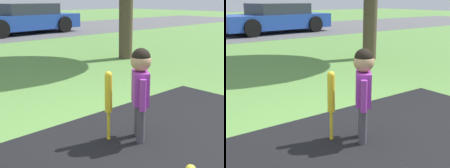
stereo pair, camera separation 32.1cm
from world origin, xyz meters
The scene contains 4 objects.
ground_plane centered at (0.00, 0.00, 0.00)m, with size 60.00×60.00×0.00m, color #5B8C42.
child centered at (0.12, 0.15, 0.60)m, with size 0.27×0.30×0.92m.
baseball_bat centered at (-0.12, 0.34, 0.45)m, with size 0.07×0.07×0.70m.
parked_car centered at (3.92, 9.93, 0.57)m, with size 4.66×2.32×1.17m.
Camera 2 is at (-1.78, -1.98, 1.36)m, focal length 50.00 mm.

